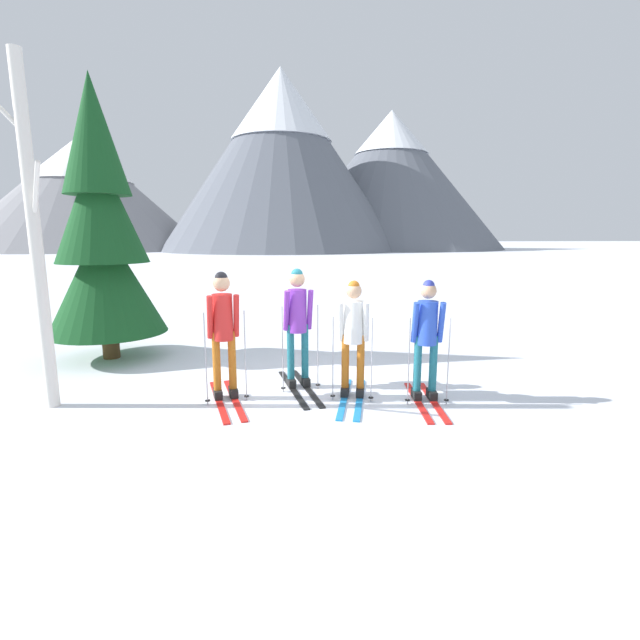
{
  "coord_description": "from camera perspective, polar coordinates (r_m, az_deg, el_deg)",
  "views": [
    {
      "loc": [
        -0.87,
        -6.36,
        2.29
      ],
      "look_at": [
        0.23,
        0.32,
        1.05
      ],
      "focal_mm": 25.53,
      "sensor_mm": 36.0,
      "label": 1
    }
  ],
  "objects": [
    {
      "name": "ground_plane",
      "position": [
        6.82,
        -1.46,
        -9.25
      ],
      "size": [
        400.0,
        400.0,
        0.0
      ],
      "primitive_type": "plane",
      "color": "white"
    },
    {
      "name": "skier_in_red",
      "position": [
        6.52,
        -12.06,
        -0.94
      ],
      "size": [
        0.61,
        1.76,
        1.82
      ],
      "color": "red",
      "rests_on": "ground"
    },
    {
      "name": "skier_in_purple",
      "position": [
        6.89,
        -2.87,
        -0.08
      ],
      "size": [
        0.61,
        1.82,
        1.83
      ],
      "color": "black",
      "rests_on": "ground"
    },
    {
      "name": "skier_in_white",
      "position": [
        6.49,
        4.21,
        -1.58
      ],
      "size": [
        0.79,
        1.69,
        1.69
      ],
      "color": "#1E84D1",
      "rests_on": "ground"
    },
    {
      "name": "skier_in_blue",
      "position": [
        6.49,
        13.24,
        -1.91
      ],
      "size": [
        0.6,
        1.62,
        1.71
      ],
      "color": "red",
      "rests_on": "ground"
    },
    {
      "name": "pine_tree_near",
      "position": [
        9.37,
        -25.72,
        9.72
      ],
      "size": [
        2.12,
        2.12,
        5.13
      ],
      "color": "#51381E",
      "rests_on": "ground"
    },
    {
      "name": "birch_tree_tall",
      "position": [
        6.97,
        -32.13,
        8.91
      ],
      "size": [
        0.71,
        0.49,
        4.53
      ],
      "color": "silver",
      "rests_on": "ground"
    },
    {
      "name": "mountain_ridge_distant",
      "position": [
        82.47,
        -6.38,
        17.57
      ],
      "size": [
        94.98,
        48.85,
        28.44
      ],
      "color": "gray",
      "rests_on": "ground"
    }
  ]
}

